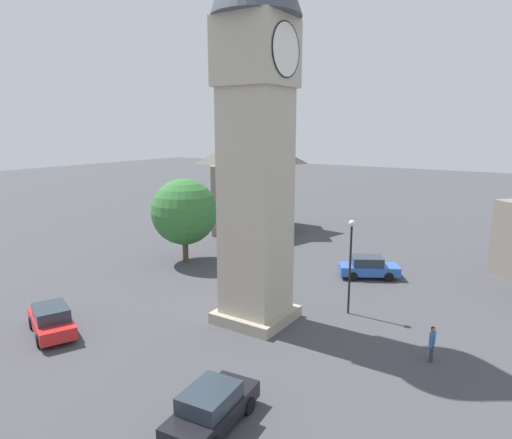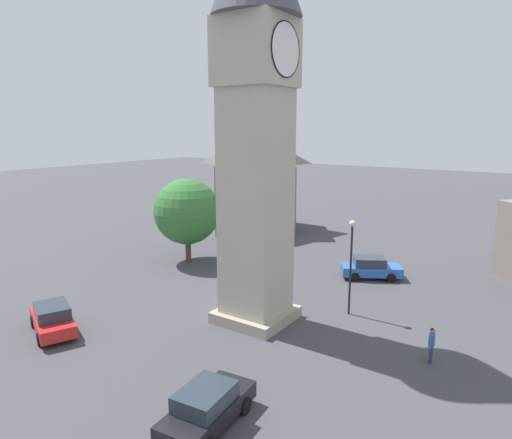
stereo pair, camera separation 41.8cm
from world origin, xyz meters
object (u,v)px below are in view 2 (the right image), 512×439
tree (187,212)px  lamp_post (351,253)px  car_red_corner (371,268)px  car_silver_kerb (52,318)px  clock_tower (256,72)px  pedestrian (432,342)px  building_shop_left (255,181)px  car_blue_kerb (207,407)px

tree → lamp_post: size_ratio=1.21×
lamp_post → car_red_corner: bearing=10.5°
car_silver_kerb → lamp_post: 16.30m
clock_tower → pedestrian: 15.24m
car_silver_kerb → building_shop_left: 27.00m
car_red_corner → clock_tower: bearing=165.4°
car_silver_kerb → car_blue_kerb: bearing=-96.0°
car_red_corner → pedestrian: 11.74m
building_shop_left → car_red_corner: bearing=-118.3°
car_blue_kerb → pedestrian: bearing=-30.9°
car_blue_kerb → tree: bearing=44.7°
car_red_corner → car_silver_kerb: bearing=149.2°
pedestrian → car_silver_kerb: bearing=114.9°
car_blue_kerb → car_red_corner: 18.91m
clock_tower → car_red_corner: (10.38, -2.70, -12.39)m
clock_tower → building_shop_left: bearing=34.6°
car_silver_kerb → car_red_corner: (17.66, -10.52, 0.00)m
car_blue_kerb → clock_tower: bearing=23.8°
pedestrian → tree: bearing=74.5°
car_silver_kerb → tree: size_ratio=0.67×
car_silver_kerb → tree: (13.39, 2.91, 3.27)m
pedestrian → car_blue_kerb: bearing=149.1°
car_silver_kerb → building_shop_left: bearing=11.3°
car_blue_kerb → tree: (14.61, 14.48, 3.27)m
car_silver_kerb → tree: bearing=12.3°
lamp_post → clock_tower: bearing=132.6°
building_shop_left → lamp_post: size_ratio=1.99×
car_silver_kerb → building_shop_left: building_shop_left is taller
tree → lamp_post: 14.89m
clock_tower → lamp_post: clock_tower is taller
clock_tower → lamp_post: bearing=-47.4°
car_blue_kerb → pedestrian: 10.59m
car_blue_kerb → car_red_corner: bearing=3.2°
clock_tower → car_silver_kerb: clock_tower is taller
building_shop_left → lamp_post: bearing=-131.9°
car_blue_kerb → tree: tree is taller
car_red_corner → tree: tree is taller
car_red_corner → tree: bearing=107.7°
car_blue_kerb → lamp_post: lamp_post is taller
clock_tower → building_shop_left: (18.86, 13.03, -8.10)m
clock_tower → car_red_corner: clock_tower is taller
car_silver_kerb → clock_tower: bearing=-47.1°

